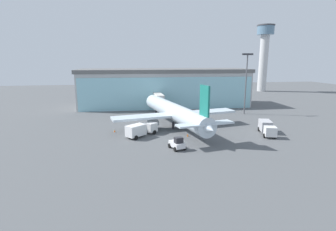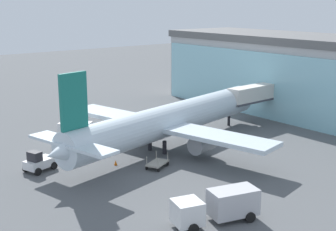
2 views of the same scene
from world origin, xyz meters
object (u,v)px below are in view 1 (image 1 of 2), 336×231
at_px(jet_bridge, 157,97).
at_px(apron_light_mast, 246,78).
at_px(airplane, 175,112).
at_px(safety_cone_nose, 188,135).
at_px(fuel_truck, 267,127).
at_px(control_tower, 264,51).
at_px(baggage_cart, 200,129).
at_px(pushback_tug, 177,144).
at_px(catering_truck, 141,129).
at_px(safety_cone_wingtip, 115,131).

relative_size(jet_bridge, apron_light_mast, 0.73).
height_order(airplane, safety_cone_nose, airplane).
relative_size(jet_bridge, fuel_truck, 1.67).
xyz_separation_m(control_tower, safety_cone_nose, (-54.94, -71.96, -19.61)).
bearing_deg(airplane, fuel_truck, -129.05).
distance_m(apron_light_mast, fuel_truck, 23.19).
bearing_deg(safety_cone_nose, fuel_truck, -3.30).
bearing_deg(jet_bridge, baggage_cart, -167.16).
relative_size(jet_bridge, pushback_tug, 3.54).
distance_m(fuel_truck, pushback_tug, 21.65).
bearing_deg(jet_bridge, airplane, -176.79).
bearing_deg(safety_cone_nose, airplane, 98.23).
distance_m(catering_truck, pushback_tug, 10.80).
bearing_deg(apron_light_mast, baggage_cart, -137.09).
bearing_deg(baggage_cart, pushback_tug, 120.26).
relative_size(fuel_truck, baggage_cart, 2.37).
height_order(fuel_truck, baggage_cart, fuel_truck).
bearing_deg(baggage_cart, fuel_truck, -132.16).
relative_size(fuel_truck, safety_cone_wingtip, 13.86).
bearing_deg(control_tower, apron_light_mast, -122.61).
relative_size(apron_light_mast, fuel_truck, 2.27).
distance_m(jet_bridge, safety_cone_nose, 28.41).
height_order(catering_truck, pushback_tug, catering_truck).
relative_size(airplane, pushback_tug, 10.19).
bearing_deg(apron_light_mast, jet_bridge, 161.91).
relative_size(airplane, baggage_cart, 11.38).
bearing_deg(control_tower, baggage_cart, -126.73).
xyz_separation_m(apron_light_mast, airplane, (-22.88, -11.44, -6.90)).
xyz_separation_m(airplane, fuel_truck, (18.27, -9.46, -2.02)).
distance_m(jet_bridge, apron_light_mast, 26.61).
bearing_deg(control_tower, safety_cone_wingtip, -136.60).
xyz_separation_m(pushback_tug, safety_cone_nose, (3.64, 7.37, -0.70)).
bearing_deg(baggage_cart, catering_truck, 71.15).
distance_m(control_tower, apron_light_mast, 62.50).
relative_size(airplane, catering_truck, 5.21).
bearing_deg(catering_truck, fuel_truck, -45.25).
bearing_deg(jet_bridge, safety_cone_nose, -175.84).
distance_m(airplane, safety_cone_nose, 9.15).
relative_size(apron_light_mast, safety_cone_wingtip, 31.50).
distance_m(apron_light_mast, safety_cone_wingtip, 40.68).
bearing_deg(fuel_truck, airplane, -101.57).
xyz_separation_m(airplane, safety_cone_wingtip, (-13.88, -2.75, -3.21)).
bearing_deg(fuel_truck, jet_bridge, -129.53).
xyz_separation_m(catering_truck, pushback_tug, (5.93, -9.01, -0.49)).
distance_m(baggage_cart, safety_cone_wingtip, 18.86).
bearing_deg(catering_truck, safety_cone_wingtip, 104.01).
bearing_deg(baggage_cart, jet_bridge, -10.50).
bearing_deg(catering_truck, safety_cone_nose, -49.36).
height_order(control_tower, apron_light_mast, control_tower).
xyz_separation_m(jet_bridge, control_tower, (57.92, 44.00, 15.60)).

